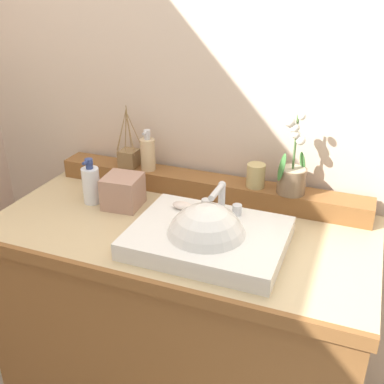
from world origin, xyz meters
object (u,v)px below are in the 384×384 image
sink_basin (207,241)px  reed_diffuser (129,157)px  soap_dispenser (148,153)px  lotion_bottle (91,184)px  tumbler_cup (256,176)px  soap_bar (182,205)px  tissue_box (123,191)px  potted_plant (292,173)px

sink_basin → reed_diffuser: size_ratio=1.93×
sink_basin → soap_dispenser: bearing=137.3°
soap_dispenser → lotion_bottle: size_ratio=0.94×
reed_diffuser → lotion_bottle: reed_diffuser is taller
sink_basin → tumbler_cup: size_ratio=5.52×
soap_bar → reed_diffuser: (-0.33, 0.24, 0.04)m
soap_bar → lotion_bottle: bearing=175.9°
soap_dispenser → tissue_box: soap_dispenser is taller
tumbler_cup → reed_diffuser: (-0.53, 0.00, -0.00)m
potted_plant → reed_diffuser: potted_plant is taller
potted_plant → soap_dispenser: potted_plant is taller
reed_diffuser → tissue_box: 0.21m
lotion_bottle → tissue_box: (0.13, 0.02, -0.01)m
sink_basin → reed_diffuser: 0.59m
soap_bar → tumbler_cup: bearing=49.6°
sink_basin → soap_bar: sink_basin is taller
lotion_bottle → tumbler_cup: bearing=19.6°
reed_diffuser → potted_plant: bearing=-0.7°
potted_plant → tissue_box: 0.62m
potted_plant → tumbler_cup: potted_plant is taller
soap_bar → lotion_bottle: (-0.38, 0.03, 0.00)m
soap_dispenser → potted_plant: bearing=-0.3°
sink_basin → tissue_box: 0.42m
soap_bar → tissue_box: (-0.25, 0.04, -0.01)m
soap_dispenser → tumbler_cup: (0.44, 0.00, -0.02)m
reed_diffuser → sink_basin: bearing=-37.1°
soap_bar → soap_dispenser: 0.34m
potted_plant → reed_diffuser: bearing=179.3°
tissue_box → soap_dispenser: bearing=86.3°
sink_basin → potted_plant: 0.41m
sink_basin → tumbler_cup: sink_basin is taller
tumbler_cup → lotion_bottle: size_ratio=0.50×
tissue_box → potted_plant: bearing=17.7°
tumbler_cup → tissue_box: 0.49m
soap_bar → soap_dispenser: (-0.24, 0.23, 0.07)m
soap_bar → tissue_box: tissue_box is taller
sink_basin → soap_dispenser: size_ratio=2.93×
soap_dispenser → tissue_box: size_ratio=1.27×
tissue_box → sink_basin: bearing=-22.1°
lotion_bottle → potted_plant: bearing=15.9°
soap_dispenser → lotion_bottle: (-0.14, -0.20, -0.07)m
soap_bar → tissue_box: size_ratio=0.54×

